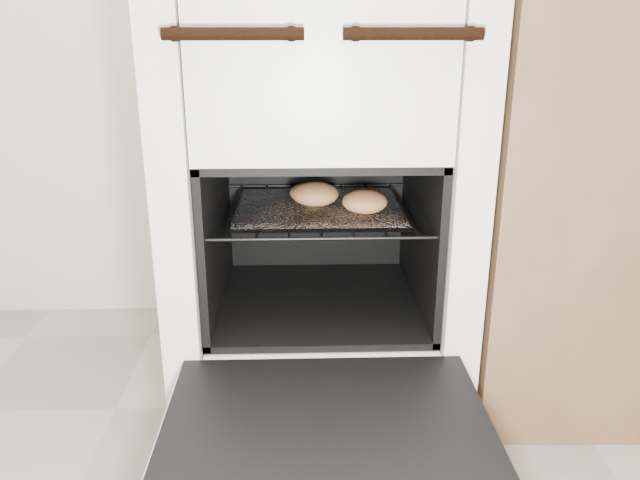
{
  "coord_description": "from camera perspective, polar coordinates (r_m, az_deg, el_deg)",
  "views": [
    {
      "loc": [
        0.08,
        -0.15,
        0.8
      ],
      "look_at": [
        0.12,
        1.03,
        0.39
      ],
      "focal_mm": 35.0,
      "sensor_mm": 36.0,
      "label": 1
    }
  ],
  "objects": [
    {
      "name": "foil_sheet",
      "position": [
        1.29,
        -0.08,
        2.92
      ],
      "size": [
        0.34,
        0.3,
        0.01
      ],
      "primitive_type": "cube",
      "color": "white",
      "rests_on": "oven_rack"
    },
    {
      "name": "oven_door",
      "position": [
        1.02,
        0.67,
        -17.19
      ],
      "size": [
        0.53,
        0.41,
        0.04
      ],
      "color": "black",
      "rests_on": "stove"
    },
    {
      "name": "stove",
      "position": [
        1.37,
        -0.19,
        3.92
      ],
      "size": [
        0.59,
        0.66,
        0.91
      ],
      "color": "white",
      "rests_on": "ground"
    },
    {
      "name": "baked_rolls",
      "position": [
        1.28,
        0.83,
        4.06
      ],
      "size": [
        0.21,
        0.19,
        0.05
      ],
      "color": "tan",
      "rests_on": "foil_sheet"
    },
    {
      "name": "oven_rack",
      "position": [
        1.31,
        -0.11,
        2.91
      ],
      "size": [
        0.43,
        0.41,
        0.01
      ],
      "color": "black",
      "rests_on": "stove"
    }
  ]
}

